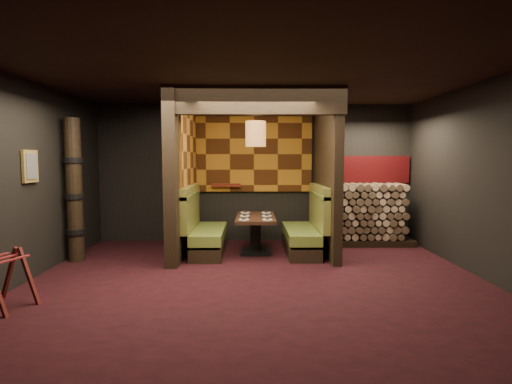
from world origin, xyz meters
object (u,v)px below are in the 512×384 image
object	(u,v)px
booth_bench_left	(203,231)
dining_table	(256,229)
pendant_lamp	(256,134)
luggage_rack	(3,277)
firewood_stack	(368,214)
totem_column	(74,191)
booth_bench_right	(306,231)

from	to	relation	value
booth_bench_left	dining_table	xyz separation A→B (m)	(0.96, -0.04, 0.05)
dining_table	pendant_lamp	xyz separation A→B (m)	(0.00, -0.05, 1.72)
luggage_rack	firewood_stack	distance (m)	6.26
totem_column	booth_bench_right	bearing A→B (deg)	7.86
booth_bench_left	firewood_stack	size ratio (longest dim) A/B	0.92
pendant_lamp	firewood_stack	world-z (taller)	pendant_lamp
booth_bench_left	pendant_lamp	size ratio (longest dim) A/B	1.76
dining_table	firewood_stack	bearing A→B (deg)	17.83
dining_table	firewood_stack	world-z (taller)	firewood_stack
totem_column	firewood_stack	world-z (taller)	totem_column
booth_bench_left	firewood_stack	bearing A→B (deg)	12.17
booth_bench_right	pendant_lamp	distance (m)	2.00
booth_bench_left	booth_bench_right	bearing A→B (deg)	0.00
pendant_lamp	firewood_stack	xyz separation A→B (m)	(2.29, 0.79, -1.55)
pendant_lamp	booth_bench_left	bearing A→B (deg)	174.91
booth_bench_left	firewood_stack	distance (m)	3.33
pendant_lamp	booth_bench_right	bearing A→B (deg)	5.23
booth_bench_right	dining_table	world-z (taller)	booth_bench_right
booth_bench_right	firewood_stack	world-z (taller)	firewood_stack
pendant_lamp	totem_column	distance (m)	3.24
booth_bench_right	firewood_stack	xyz separation A→B (m)	(1.35, 0.70, 0.21)
pendant_lamp	luggage_rack	distance (m)	4.34
luggage_rack	firewood_stack	xyz separation A→B (m)	(5.25, 3.39, 0.26)
booth_bench_left	dining_table	distance (m)	0.96
luggage_rack	totem_column	xyz separation A→B (m)	(-0.08, 2.14, 0.83)
dining_table	luggage_rack	bearing A→B (deg)	-138.22
booth_bench_left	totem_column	size ratio (longest dim) A/B	0.67
dining_table	pendant_lamp	world-z (taller)	pendant_lamp
booth_bench_left	pendant_lamp	xyz separation A→B (m)	(0.96, -0.09, 1.77)
pendant_lamp	firewood_stack	distance (m)	2.87
totem_column	booth_bench_left	bearing A→B (deg)	14.75
dining_table	luggage_rack	world-z (taller)	dining_table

